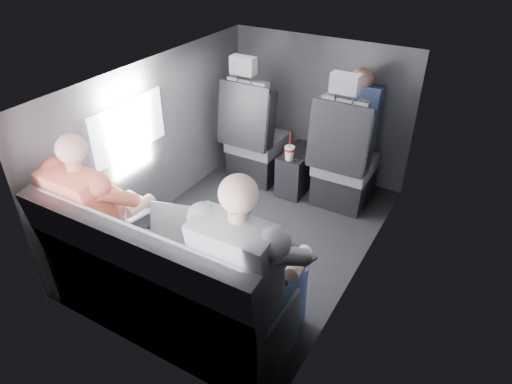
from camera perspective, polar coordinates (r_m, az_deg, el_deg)
The scene contains 19 objects.
floor at distance 3.80m, azimuth -0.71°, elevation -5.60°, with size 2.60×2.60×0.00m, color black.
ceiling at distance 3.15m, azimuth -0.88°, elevation 14.13°, with size 2.60×2.60×0.00m, color #B2B2AD.
panel_left at distance 3.91m, azimuth -12.28°, elevation 6.47°, with size 0.02×2.60×1.35m, color #56565B.
panel_right at distance 3.12m, azimuth 13.56°, elevation -0.77°, with size 0.02×2.60×1.35m, color #56565B.
panel_front at distance 4.48m, azimuth 7.86°, elevation 10.31°, with size 1.80×0.02×1.35m, color #56565B.
panel_back at distance 2.59m, azimuth -15.78°, elevation -8.95°, with size 1.80×0.02×1.35m, color #56565B.
side_window at distance 3.61m, azimuth -15.54°, elevation 7.73°, with size 0.02×0.75×0.42m, color white.
seatbelt at distance 3.75m, azimuth 10.52°, elevation 7.60°, with size 0.05×0.01×0.65m, color black.
front_seat_left at distance 4.39m, azimuth -0.22°, elevation 6.24°, with size 0.52×0.58×1.26m.
front_seat_right at distance 4.07m, azimuth 10.83°, elevation 3.34°, with size 0.52×0.58×1.26m.
center_console at distance 4.34m, azimuth 5.20°, elevation 2.73°, with size 0.24×0.48×0.41m.
rear_bench at distance 2.96m, azimuth -11.52°, elevation -11.76°, with size 1.60×0.57×0.92m.
soda_cup at distance 4.06m, azimuth 4.20°, elevation 4.95°, with size 0.09×0.09×0.28m.
laptop_white at distance 3.18m, azimuth -16.27°, elevation -1.47°, with size 0.36×0.36×0.24m.
laptop_silver at distance 2.86m, azimuth -8.05°, elevation -4.39°, with size 0.43×0.43×0.27m.
laptop_black at distance 2.65m, azimuth 2.61°, elevation -7.53°, with size 0.41×0.41×0.25m.
passenger_rear_left at distance 3.14m, azimuth -18.84°, elevation -2.48°, with size 0.51×0.63×1.23m.
passenger_rear_right at distance 2.51m, azimuth -0.70°, elevation -9.64°, with size 0.55×0.66×1.30m.
passenger_front_right at distance 4.14m, azimuth 12.49°, elevation 9.02°, with size 0.38×0.38×0.76m.
Camera 1 is at (1.54, -2.57, 2.34)m, focal length 32.00 mm.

